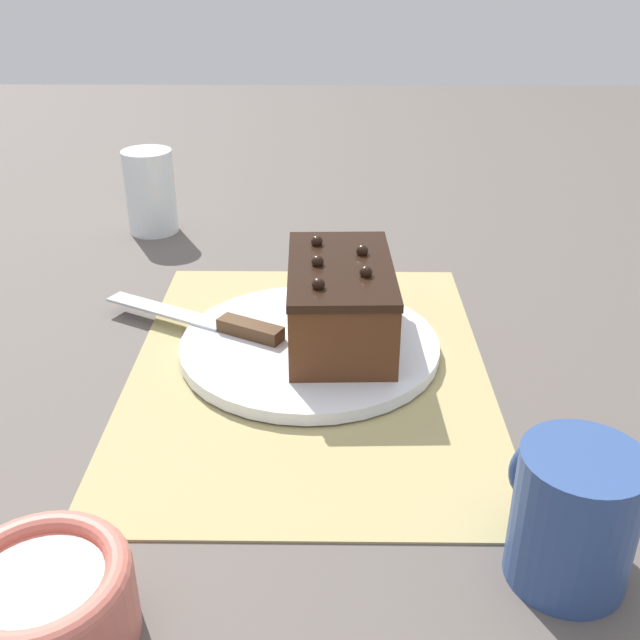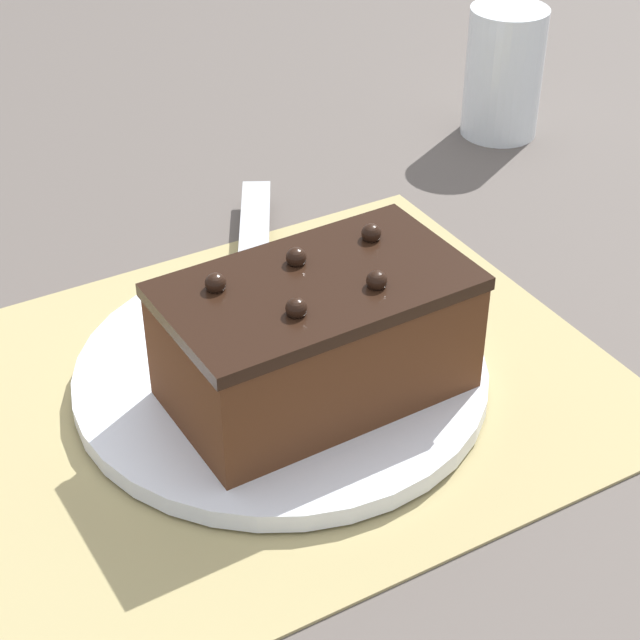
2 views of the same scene
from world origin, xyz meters
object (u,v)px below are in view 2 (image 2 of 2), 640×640
at_px(cake_plate, 282,376).
at_px(serving_knife, 252,278).
at_px(drinking_glass, 504,72).
at_px(chocolate_cake, 316,336).

relative_size(cake_plate, serving_knife, 1.28).
height_order(serving_knife, drinking_glass, drinking_glass).
bearing_deg(cake_plate, drinking_glass, 33.65).
relative_size(chocolate_cake, drinking_glass, 1.56).
height_order(chocolate_cake, drinking_glass, drinking_glass).
distance_m(cake_plate, serving_knife, 0.10).
bearing_deg(drinking_glass, cake_plate, -146.35).
relative_size(cake_plate, drinking_glass, 2.24).
bearing_deg(chocolate_cake, cake_plate, 106.46).
xyz_separation_m(serving_knife, drinking_glass, (0.32, 0.14, 0.04)).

